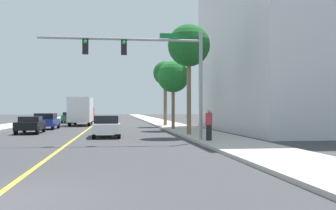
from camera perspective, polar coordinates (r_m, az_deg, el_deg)
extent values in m
plane|color=#38383A|center=(50.75, -10.39, -2.71)|extent=(192.00, 192.00, 0.00)
cube|color=#9E9B93|center=(51.92, -20.07, -2.55)|extent=(3.54, 168.00, 0.15)
cube|color=#B2ADA3|center=(51.06, -0.54, -2.62)|extent=(3.54, 168.00, 0.15)
cube|color=yellow|center=(50.75, -10.39, -2.70)|extent=(0.16, 144.00, 0.01)
cube|color=silver|center=(37.61, 21.13, 8.35)|extent=(17.69, 20.35, 15.40)
cylinder|color=gray|center=(22.86, 4.69, 2.75)|extent=(0.20, 0.20, 6.12)
cylinder|color=gray|center=(22.64, -6.67, 9.28)|extent=(9.00, 0.14, 0.14)
cube|color=black|center=(22.57, -6.29, 8.15)|extent=(0.32, 0.24, 0.84)
sphere|color=green|center=(22.47, -6.28, 8.84)|extent=(0.20, 0.20, 0.20)
cube|color=black|center=(22.63, -11.66, 8.14)|extent=(0.32, 0.24, 0.84)
sphere|color=green|center=(22.53, -11.69, 8.82)|extent=(0.20, 0.20, 0.20)
cube|color=#147233|center=(22.89, 0.20, 9.81)|extent=(1.10, 0.04, 0.28)
cylinder|color=brown|center=(27.60, 2.98, 2.18)|extent=(0.30, 0.30, 6.13)
sphere|color=#195B23|center=(27.92, 2.98, 8.47)|extent=(2.91, 2.91, 2.91)
cone|color=#195B23|center=(28.05, 4.76, 8.02)|extent=(0.45, 1.52, 1.18)
cone|color=#195B23|center=(28.74, 3.24, 7.81)|extent=(1.45, 0.87, 1.18)
cone|color=#195B23|center=(28.64, 2.08, 7.84)|extent=(1.35, 0.84, 1.24)
cone|color=#195B23|center=(27.77, 1.18, 8.10)|extent=(0.47, 1.50, 1.27)
cone|color=#195B23|center=(27.04, 2.69, 8.34)|extent=(1.59, 0.94, 1.25)
cone|color=#195B23|center=(27.14, 3.91, 8.31)|extent=(1.52, 0.93, 1.18)
cylinder|color=brown|center=(35.44, 0.73, 0.35)|extent=(0.29, 0.29, 4.62)
sphere|color=#1E6B28|center=(35.55, 0.73, 4.07)|extent=(2.82, 2.82, 2.82)
cone|color=#1E6B28|center=(35.82, 2.01, 3.72)|extent=(0.68, 1.55, 1.41)
cone|color=#1E6B28|center=(36.37, 0.81, 3.65)|extent=(1.50, 0.73, 1.10)
cone|color=#1E6B28|center=(36.05, -0.34, 3.69)|extent=(1.26, 1.27, 1.55)
cone|color=#1E6B28|center=(34.86, -0.09, 3.84)|extent=(1.18, 1.17, 1.42)
cone|color=#1E6B28|center=(34.78, 1.33, 3.85)|extent=(1.18, 0.70, 1.34)
cylinder|color=brown|center=(43.37, -0.39, 0.85)|extent=(0.37, 0.37, 5.64)
sphere|color=#195B23|center=(43.53, -0.39, 4.56)|extent=(2.61, 2.61, 2.61)
cone|color=#195B23|center=(43.54, 0.64, 4.30)|extent=(0.55, 1.39, 1.26)
cone|color=#195B23|center=(44.25, -0.06, 4.22)|extent=(1.35, 0.92, 1.54)
cone|color=#195B23|center=(44.15, -0.99, 4.23)|extent=(1.42, 1.05, 1.38)
cone|color=#195B23|center=(43.46, -1.42, 4.31)|extent=(0.48, 1.29, 1.20)
cone|color=#195B23|center=(42.75, -0.62, 4.39)|extent=(1.30, 0.78, 1.43)
cone|color=#195B23|center=(42.91, 0.26, 4.37)|extent=(1.36, 1.05, 1.38)
cube|color=#1E389E|center=(39.19, -16.92, -2.38)|extent=(2.05, 4.23, 0.64)
cube|color=black|center=(38.94, -16.99, -1.53)|extent=(1.76, 2.21, 0.54)
cylinder|color=black|center=(40.88, -17.71, -2.75)|extent=(0.24, 0.65, 0.64)
cylinder|color=black|center=(40.57, -15.30, -2.78)|extent=(0.24, 0.65, 0.64)
cylinder|color=black|center=(37.88, -18.66, -2.92)|extent=(0.24, 0.65, 0.64)
cylinder|color=black|center=(37.53, -16.07, -2.95)|extent=(0.24, 0.65, 0.64)
cube|color=#BCBCC1|center=(62.80, -13.19, -1.71)|extent=(1.77, 4.44, 0.64)
cube|color=black|center=(62.82, -13.19, -1.21)|extent=(1.55, 2.26, 0.46)
cylinder|color=black|center=(64.55, -13.72, -1.96)|extent=(0.22, 0.64, 0.64)
cylinder|color=black|center=(64.39, -12.35, -1.97)|extent=(0.22, 0.64, 0.64)
cylinder|color=black|center=(61.24, -14.07, -2.04)|extent=(0.22, 0.64, 0.64)
cylinder|color=black|center=(61.07, -12.63, -2.05)|extent=(0.22, 0.64, 0.64)
cube|color=#196638|center=(56.37, -13.79, -1.82)|extent=(2.01, 4.64, 0.69)
cube|color=black|center=(56.44, -13.78, -1.23)|extent=(1.73, 2.36, 0.47)
cylinder|color=black|center=(58.20, -14.48, -2.11)|extent=(0.23, 0.64, 0.64)
cylinder|color=black|center=(58.05, -12.80, -2.12)|extent=(0.23, 0.64, 0.64)
cylinder|color=black|center=(54.72, -14.84, -2.21)|extent=(0.23, 0.64, 0.64)
cylinder|color=black|center=(54.56, -13.06, -2.22)|extent=(0.23, 0.64, 0.64)
cube|color=black|center=(32.80, -18.95, -2.76)|extent=(1.87, 4.51, 0.60)
cube|color=black|center=(32.71, -18.97, -1.89)|extent=(1.58, 1.94, 0.40)
cylinder|color=black|center=(34.59, -19.74, -3.14)|extent=(0.24, 0.65, 0.64)
cylinder|color=black|center=(34.35, -17.24, -3.17)|extent=(0.24, 0.65, 0.64)
cylinder|color=black|center=(31.30, -20.83, -3.41)|extent=(0.24, 0.65, 0.64)
cylinder|color=black|center=(31.04, -18.08, -3.44)|extent=(0.24, 0.65, 0.64)
cube|color=white|center=(27.21, -8.85, -3.22)|extent=(1.97, 4.35, 0.62)
cube|color=black|center=(27.03, -8.84, -2.03)|extent=(1.65, 2.16, 0.52)
cylinder|color=black|center=(28.80, -10.48, -3.69)|extent=(0.25, 0.65, 0.64)
cylinder|color=black|center=(28.84, -7.37, -3.69)|extent=(0.25, 0.65, 0.64)
cylinder|color=black|center=(25.63, -10.52, -4.07)|extent=(0.25, 0.65, 0.64)
cylinder|color=black|center=(25.67, -7.01, -4.07)|extent=(0.25, 0.65, 0.64)
cube|color=red|center=(50.20, -11.87, -1.30)|extent=(2.44, 2.17, 1.60)
cube|color=silver|center=(46.42, -12.31, -0.65)|extent=(2.50, 5.52, 2.75)
cylinder|color=black|center=(50.33, -13.06, -2.21)|extent=(0.30, 0.90, 0.90)
cylinder|color=black|center=(50.13, -10.68, -2.22)|extent=(0.30, 0.90, 0.90)
cylinder|color=black|center=(45.20, -13.82, -2.39)|extent=(0.30, 0.90, 0.90)
cylinder|color=black|center=(44.98, -11.16, -2.41)|extent=(0.30, 0.90, 0.90)
cylinder|color=black|center=(22.30, 5.84, -3.94)|extent=(0.32, 0.32, 0.85)
cylinder|color=#B23338|center=(22.27, 5.84, -1.97)|extent=(0.38, 0.38, 0.68)
sphere|color=tan|center=(22.27, 5.84, -0.80)|extent=(0.23, 0.23, 0.23)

